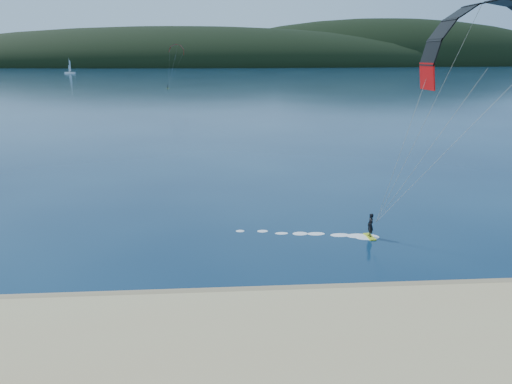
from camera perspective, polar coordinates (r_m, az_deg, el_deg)
ground at (r=26.05m, az=-2.75°, el=-16.77°), size 1800.00×1800.00×0.00m
wet_sand at (r=29.93m, az=-2.97°, el=-12.10°), size 220.00×2.50×0.10m
headland at (r=767.44m, az=-4.16°, el=14.41°), size 1200.00×310.00×140.00m
kitesurfer_near at (r=35.96m, az=24.74°, el=12.33°), size 20.80×7.48×16.20m
kitesurfer_far at (r=222.34m, az=-9.22°, el=15.66°), size 8.92×4.56×17.80m
sailboat at (r=447.12m, az=-20.78°, el=12.85°), size 8.63×5.56×12.28m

